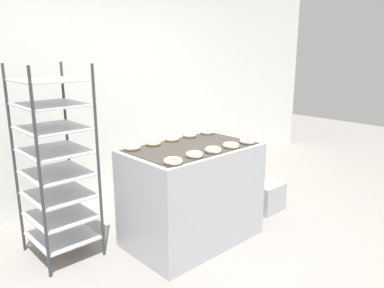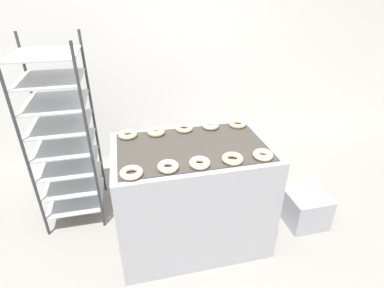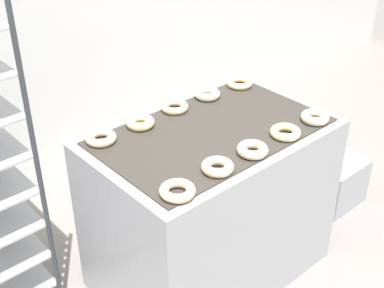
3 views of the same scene
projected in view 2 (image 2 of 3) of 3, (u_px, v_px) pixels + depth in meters
wall_back at (162, 46)px, 3.32m from camera, size 8.00×0.05×2.80m
fryer_machine at (192, 195)px, 2.49m from camera, size 1.21×0.77×0.93m
baking_rack_cart at (63, 134)px, 2.62m from camera, size 0.51×0.59×1.68m
glaze_bin at (304, 207)px, 2.81m from camera, size 0.36×0.37×0.32m
donut_near_leftmost at (131, 173)px, 1.92m from camera, size 0.15×0.15×0.04m
donut_near_left at (168, 166)px, 1.98m from camera, size 0.14×0.14×0.04m
donut_near_center at (200, 163)px, 2.02m from camera, size 0.14×0.14×0.04m
donut_near_right at (233, 159)px, 2.07m from camera, size 0.15×0.15×0.04m
donut_near_rightmost at (263, 155)px, 2.11m from camera, size 0.14×0.14×0.04m
donut_far_leftmost at (128, 134)px, 2.40m from camera, size 0.15×0.15×0.04m
donut_far_left at (156, 132)px, 2.44m from camera, size 0.14×0.14×0.04m
donut_far_center at (185, 128)px, 2.51m from camera, size 0.14×0.14×0.04m
donut_far_right at (211, 125)px, 2.55m from camera, size 0.14×0.14×0.05m
donut_far_rightmost at (238, 124)px, 2.58m from camera, size 0.15×0.15×0.04m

